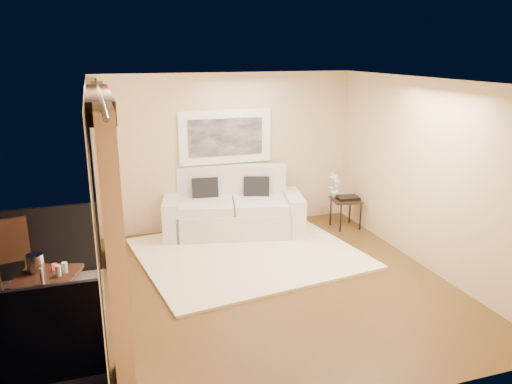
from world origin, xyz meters
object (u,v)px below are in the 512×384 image
sofa (233,211)px  bistro_table (47,282)px  orchid (335,185)px  balcony_chair_far (10,248)px  side_table (346,202)px  ice_bucket (35,263)px

sofa → bistro_table: 3.75m
orchid → balcony_chair_far: (-5.12, -0.97, -0.16)m
side_table → bistro_table: bearing=-155.7°
sofa → balcony_chair_far: size_ratio=2.43×
sofa → orchid: (1.80, -0.23, 0.36)m
side_table → balcony_chair_far: (-5.29, -0.84, 0.13)m
side_table → orchid: size_ratio=1.22×
orchid → ice_bucket: bearing=-155.4°
bistro_table → ice_bucket: (-0.11, 0.13, 0.18)m
sofa → side_table: size_ratio=4.42×
orchid → bistro_table: size_ratio=0.60×
balcony_chair_far → ice_bucket: bearing=95.2°
balcony_chair_far → orchid: bearing=175.9°
side_table → bistro_table: bistro_table is taller
bistro_table → orchid: bearing=26.4°
ice_bucket → bistro_table: bearing=-51.0°
ice_bucket → sofa: bearing=39.5°
side_table → orchid: 0.36m
balcony_chair_far → ice_bucket: 1.27m
bistro_table → side_table: bearing=24.3°
side_table → balcony_chair_far: 5.35m
bistro_table → balcony_chair_far: (-0.54, 1.31, -0.05)m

